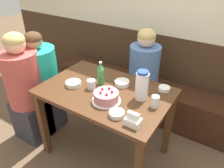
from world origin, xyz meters
name	(u,v)px	position (x,y,z in m)	size (l,w,h in m)	color
ground_plane	(106,151)	(0.00, 0.00, 0.00)	(12.00, 12.00, 0.00)	brown
back_wall	(157,10)	(0.00, 1.05, 1.25)	(4.80, 0.04, 2.50)	#3D2819
bench_seat	(142,96)	(0.00, 0.83, 0.22)	(2.39, 0.38, 0.44)	#381E11
dining_table	(105,101)	(0.00, 0.00, 0.65)	(1.13, 0.75, 0.76)	#4C2D19
birthday_cake	(106,97)	(0.10, -0.13, 0.81)	(0.24, 0.24, 0.10)	white
water_pitcher	(142,85)	(0.32, 0.06, 0.89)	(0.11, 0.11, 0.25)	white
soju_bottle	(101,74)	(-0.09, 0.07, 0.87)	(0.06, 0.06, 0.22)	#388E4C
napkin_holder	(133,121)	(0.42, -0.27, 0.80)	(0.11, 0.08, 0.11)	white
bowl_soup_white	(164,89)	(0.44, 0.28, 0.78)	(0.10, 0.10, 0.03)	white
bowl_rice_small	(122,83)	(0.08, 0.15, 0.78)	(0.13, 0.13, 0.04)	white
bowl_side_dish	(73,84)	(-0.29, -0.09, 0.78)	(0.14, 0.14, 0.04)	white
bowl_sauce_shallow	(117,114)	(0.27, -0.25, 0.78)	(0.12, 0.12, 0.04)	white
glass_water_tall	(155,102)	(0.46, 0.01, 0.81)	(0.06, 0.06, 0.10)	silver
glass_tumbler_short	(91,84)	(-0.12, -0.04, 0.81)	(0.07, 0.07, 0.08)	silver
person_teal_shirt	(42,84)	(-0.83, -0.02, 0.57)	(0.38, 0.38, 1.15)	#33333D
person_pale_blue_shirt	(143,82)	(0.08, 0.64, 0.55)	(0.32, 0.34, 1.16)	#33333D
person_grey_tee	(26,91)	(-0.83, -0.23, 0.59)	(0.36, 0.36, 1.20)	#33333D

